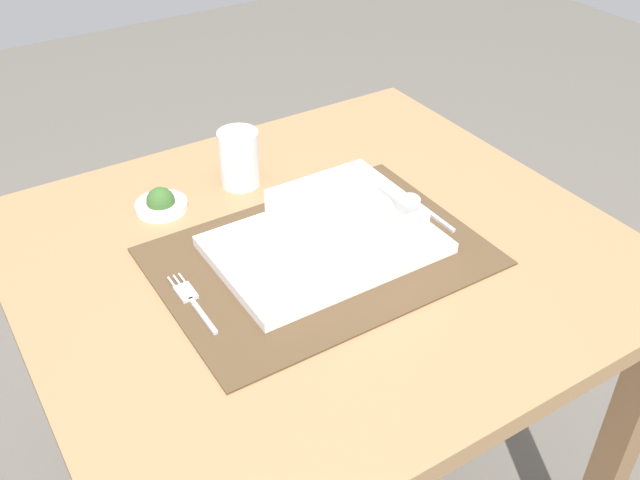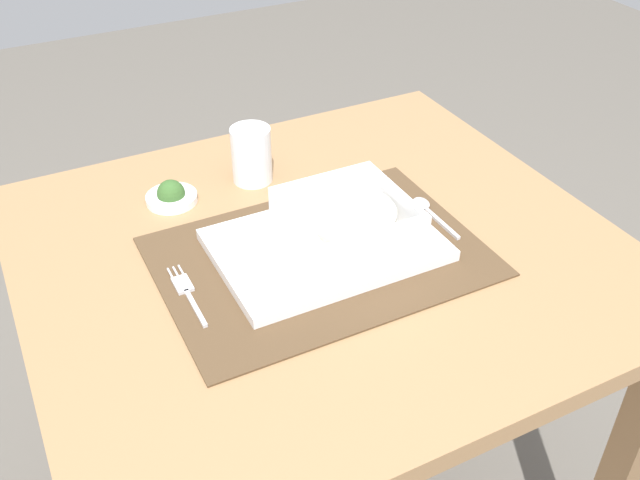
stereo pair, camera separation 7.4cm
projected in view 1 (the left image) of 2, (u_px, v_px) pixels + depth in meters
name	position (u px, v px, depth m)	size (l,w,h in m)	color
dining_table	(319.00, 302.00, 1.10)	(0.84, 0.76, 0.71)	#936D47
placemat	(320.00, 256.00, 1.02)	(0.45, 0.32, 0.00)	#4C3823
serving_plate	(322.00, 246.00, 1.02)	(0.31, 0.22, 0.02)	white
porridge_bowl	(345.00, 221.00, 1.01)	(0.17, 0.17, 0.06)	white
fork	(190.00, 298.00, 0.94)	(0.02, 0.13, 0.00)	silver
spoon	(417.00, 202.00, 1.12)	(0.02, 0.12, 0.01)	silver
butter_knife	(425.00, 226.00, 1.07)	(0.01, 0.13, 0.01)	black
bread_knife	(407.00, 227.00, 1.07)	(0.01, 0.13, 0.01)	#59331E
drinking_glass	(239.00, 160.00, 1.15)	(0.07, 0.07, 0.09)	white
condiment_saucer	(161.00, 203.00, 1.11)	(0.08, 0.08, 0.04)	white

